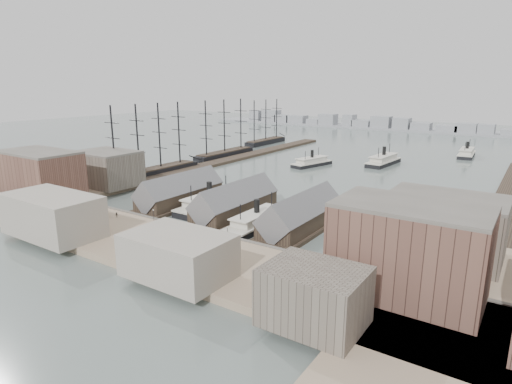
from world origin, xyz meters
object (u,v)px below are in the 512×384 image
Objects in this scene: ferry_docked_west at (210,202)px; horse_cart_left at (72,209)px; tram at (330,270)px; horse_cart_center at (151,233)px; horse_cart_right at (194,252)px.

horse_cart_left is (-34.11, -33.56, 0.28)m from ferry_docked_west.
tram is 2.22× the size of horse_cart_left.
tram is at bearing -59.25° from horse_cart_center.
horse_cart_center is at bearing -54.21° from horse_cart_left.
tram reaches higher than horse_cart_left.
tram reaches higher than horse_cart_center.
tram is 2.10× the size of horse_cart_center.
horse_cart_right is (-34.86, -7.53, -0.97)m from tram.
ferry_docked_west reaches higher than horse_cart_right.
horse_cart_center is 0.99× the size of horse_cart_right.
tram reaches higher than horse_cart_right.
ferry_docked_west is at bearing 38.69° from horse_cart_center.
horse_cart_left is at bearing 68.13° from horse_cart_right.
horse_cart_right is at bearing -74.00° from horse_cart_center.
tram is 96.66m from horse_cart_left.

